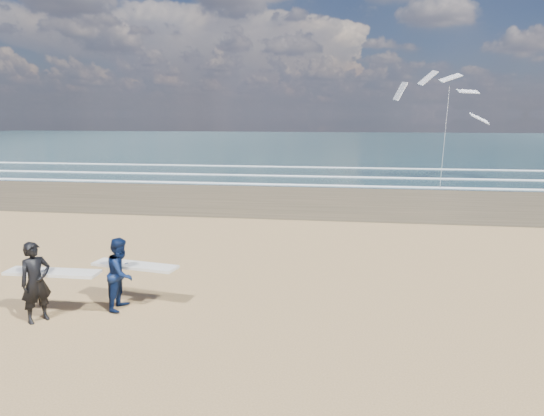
# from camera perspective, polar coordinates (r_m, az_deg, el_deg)

# --- Properties ---
(ocean) EXTENTS (220.00, 100.00, 0.02)m
(ocean) POSITION_cam_1_polar(r_m,az_deg,el_deg) (82.52, 18.19, 7.18)
(ocean) COLOR #1B363C
(ocean) RESTS_ON ground
(foam_breakers) EXTENTS (220.00, 11.70, 0.05)m
(foam_breakers) POSITION_cam_1_polar(r_m,az_deg,el_deg) (40.10, 28.68, 2.98)
(foam_breakers) COLOR white
(foam_breakers) RESTS_ON ground
(surfer_near) EXTENTS (2.21, 1.04, 1.87)m
(surfer_near) POSITION_cam_1_polar(r_m,az_deg,el_deg) (12.36, -25.84, -7.73)
(surfer_near) COLOR black
(surfer_near) RESTS_ON ground
(surfer_far) EXTENTS (2.26, 1.22, 1.77)m
(surfer_far) POSITION_cam_1_polar(r_m,az_deg,el_deg) (12.43, -17.21, -7.28)
(surfer_far) COLOR #0A183D
(surfer_far) RESTS_ON ground
(kite_1) EXTENTS (6.85, 4.85, 8.49)m
(kite_1) POSITION_cam_1_polar(r_m,az_deg,el_deg) (35.49, 19.94, 10.89)
(kite_1) COLOR slate
(kite_1) RESTS_ON ground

